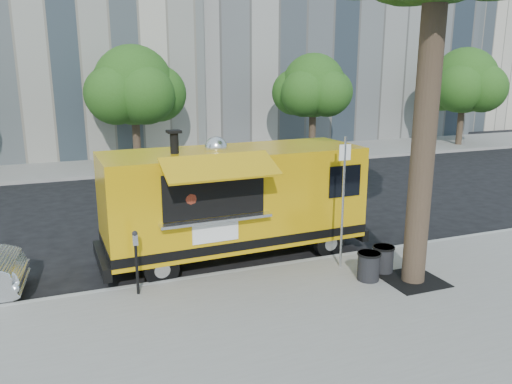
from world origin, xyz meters
The scene contains 14 objects.
ground centered at (0.00, 0.00, 0.00)m, with size 120.00×120.00×0.00m, color black.
sidewalk centered at (0.00, -4.00, 0.07)m, with size 60.00×6.00×0.15m, color gray.
curb centered at (0.00, -0.93, 0.07)m, with size 60.00×0.14×0.16m, color #999993.
far_sidewalk centered at (0.00, 13.50, 0.07)m, with size 60.00×5.00×0.15m, color gray.
building_right centered at (30.00, 24.00, 8.00)m, with size 16.00×12.00×16.00m, color beige.
tree_well centered at (2.60, -2.80, 0.15)m, with size 1.20×1.20×0.02m, color black.
far_tree_b centered at (-1.00, 12.70, 3.83)m, with size 3.60×3.60×5.50m.
far_tree_c centered at (8.00, 12.40, 3.72)m, with size 3.24×3.24×5.21m.
far_tree_d centered at (18.00, 12.60, 3.89)m, with size 3.78×3.78×5.64m.
sign_post centered at (1.55, -1.55, 1.85)m, with size 0.28×0.06×3.00m.
parking_meter centered at (-3.00, -1.35, 0.98)m, with size 0.11×0.11×1.33m.
food_truck centered at (-0.44, 0.17, 1.51)m, with size 6.60×3.20×3.21m.
trash_bin_left centered at (1.72, -2.42, 0.48)m, with size 0.51×0.51×0.61m.
trash_bin_right centered at (2.27, -2.16, 0.47)m, with size 0.49×0.49×0.59m.
Camera 1 is at (-4.12, -10.87, 4.57)m, focal length 35.00 mm.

